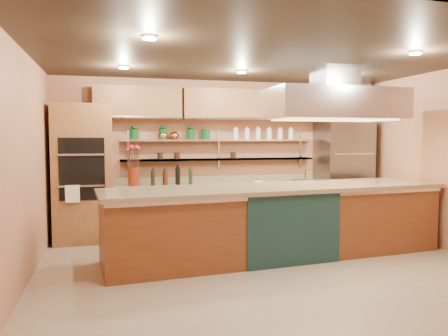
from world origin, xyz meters
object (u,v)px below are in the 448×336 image
object	(u,v)px
flower_vase	(133,176)
copper_kettle	(174,136)
kitchen_scale	(258,180)
green_canister	(206,134)
island	(277,221)
refrigerator	(343,174)

from	to	relation	value
flower_vase	copper_kettle	bearing A→B (deg)	16.67
kitchen_scale	copper_kettle	distance (m)	1.73
kitchen_scale	flower_vase	bearing A→B (deg)	-155.49
flower_vase	copper_kettle	distance (m)	1.04
flower_vase	green_canister	bearing A→B (deg)	9.53
island	flower_vase	world-z (taller)	flower_vase
flower_vase	kitchen_scale	xyz separation A→B (m)	(2.25, 0.00, -0.12)
refrigerator	green_canister	world-z (taller)	refrigerator
copper_kettle	green_canister	xyz separation A→B (m)	(0.58, 0.00, 0.02)
kitchen_scale	copper_kettle	xyz separation A→B (m)	(-1.51, 0.22, 0.82)
refrigerator	copper_kettle	bearing A→B (deg)	175.95
flower_vase	kitchen_scale	world-z (taller)	flower_vase
copper_kettle	green_canister	world-z (taller)	green_canister
kitchen_scale	green_canister	xyz separation A→B (m)	(-0.94, 0.22, 0.84)
refrigerator	island	bearing A→B (deg)	-141.23
kitchen_scale	island	bearing A→B (deg)	-74.78
kitchen_scale	green_canister	world-z (taller)	green_canister
flower_vase	copper_kettle	world-z (taller)	copper_kettle
flower_vase	green_canister	xyz separation A→B (m)	(1.31, 0.22, 0.72)
copper_kettle	green_canister	size ratio (longest dim) A/B	0.96
kitchen_scale	green_canister	distance (m)	1.27
island	copper_kettle	size ratio (longest dim) A/B	28.19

